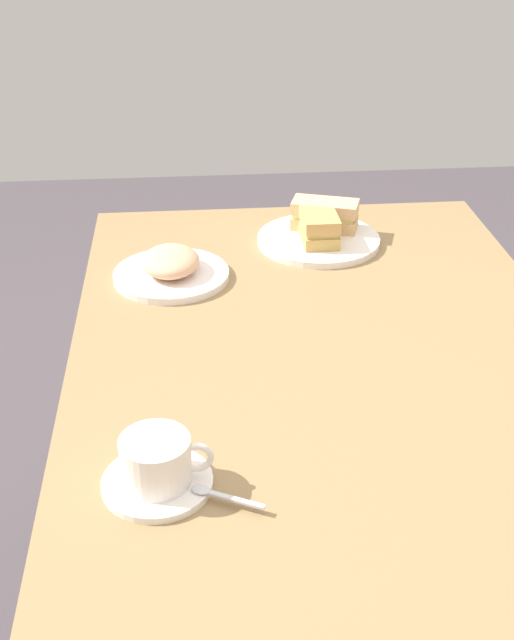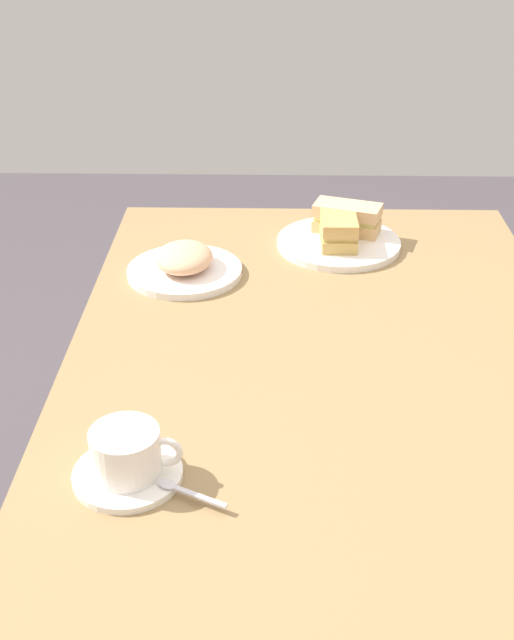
% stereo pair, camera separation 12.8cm
% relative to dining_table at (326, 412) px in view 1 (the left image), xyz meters
% --- Properties ---
extents(dining_table, '(1.24, 0.84, 0.78)m').
position_rel_dining_table_xyz_m(dining_table, '(0.00, 0.00, 0.00)').
color(dining_table, '#93734A').
rests_on(dining_table, ground_plane).
extents(sandwich_plate, '(0.25, 0.25, 0.01)m').
position_rel_dining_table_xyz_m(sandwich_plate, '(0.42, -0.05, 0.13)').
color(sandwich_plate, white).
rests_on(sandwich_plate, dining_table).
extents(sandwich_front, '(0.13, 0.07, 0.06)m').
position_rel_dining_table_xyz_m(sandwich_front, '(0.41, -0.04, 0.17)').
color(sandwich_front, tan).
rests_on(sandwich_front, sandwich_plate).
extents(sandwich_back, '(0.10, 0.15, 0.06)m').
position_rel_dining_table_xyz_m(sandwich_back, '(0.46, -0.07, 0.17)').
color(sandwich_back, '#E1B278').
rests_on(sandwich_back, sandwich_plate).
extents(coffee_saucer, '(0.14, 0.14, 0.01)m').
position_rel_dining_table_xyz_m(coffee_saucer, '(-0.30, 0.27, 0.13)').
color(coffee_saucer, white).
rests_on(coffee_saucer, dining_table).
extents(coffee_cup, '(0.09, 0.12, 0.06)m').
position_rel_dining_table_xyz_m(coffee_cup, '(-0.30, 0.27, 0.16)').
color(coffee_cup, white).
rests_on(coffee_cup, coffee_saucer).
extents(spoon, '(0.05, 0.09, 0.01)m').
position_rel_dining_table_xyz_m(spoon, '(-0.34, 0.20, 0.13)').
color(spoon, silver).
rests_on(spoon, coffee_saucer).
extents(side_plate, '(0.22, 0.22, 0.01)m').
position_rel_dining_table_xyz_m(side_plate, '(0.28, 0.25, 0.13)').
color(side_plate, white).
rests_on(side_plate, dining_table).
extents(side_food_pile, '(0.13, 0.11, 0.04)m').
position_rel_dining_table_xyz_m(side_food_pile, '(0.28, 0.25, 0.16)').
color(side_food_pile, '#E4A980').
rests_on(side_food_pile, side_plate).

